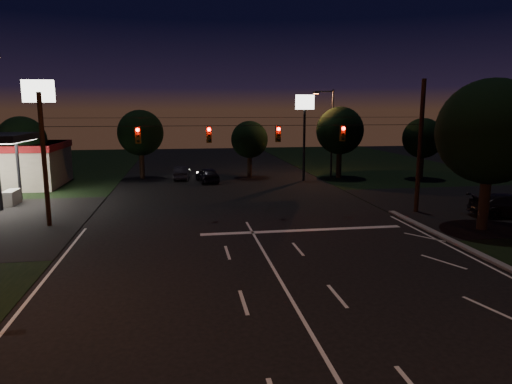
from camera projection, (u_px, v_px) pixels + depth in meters
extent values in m
plane|color=black|center=(305.00, 323.00, 15.12)|extent=(140.00, 140.00, 0.00)
cube|color=black|center=(509.00, 205.00, 33.81)|extent=(20.00, 16.00, 0.02)
cube|color=silver|center=(303.00, 230.00, 26.76)|extent=(12.00, 0.50, 0.01)
cylinder|color=black|center=(416.00, 212.00, 31.58)|extent=(0.30, 0.30, 9.00)
cylinder|color=black|center=(50.00, 226.00, 27.81)|extent=(0.28, 0.28, 8.00)
cylinder|color=black|center=(244.00, 126.00, 28.62)|extent=(24.00, 0.03, 0.03)
cylinder|color=black|center=(244.00, 118.00, 28.53)|extent=(24.00, 0.02, 0.02)
cube|color=#3F3307|center=(138.00, 135.00, 27.70)|extent=(0.32, 0.26, 1.00)
sphere|color=#FF0705|center=(138.00, 130.00, 27.49)|extent=(0.22, 0.22, 0.22)
sphere|color=black|center=(138.00, 135.00, 27.54)|extent=(0.20, 0.20, 0.20)
sphere|color=black|center=(138.00, 141.00, 27.60)|extent=(0.20, 0.20, 0.20)
cube|color=#3F3307|center=(209.00, 135.00, 28.38)|extent=(0.32, 0.26, 1.00)
sphere|color=#FF0705|center=(209.00, 129.00, 28.16)|extent=(0.22, 0.22, 0.22)
sphere|color=black|center=(209.00, 135.00, 28.22)|extent=(0.20, 0.20, 0.20)
sphere|color=black|center=(209.00, 140.00, 28.28)|extent=(0.20, 0.20, 0.20)
cube|color=#3F3307|center=(278.00, 134.00, 29.07)|extent=(0.32, 0.26, 1.00)
sphere|color=#FF0705|center=(279.00, 129.00, 28.85)|extent=(0.22, 0.22, 0.22)
sphere|color=black|center=(279.00, 134.00, 28.91)|extent=(0.20, 0.20, 0.20)
sphere|color=black|center=(279.00, 139.00, 28.97)|extent=(0.20, 0.20, 0.20)
cube|color=#3F3307|center=(343.00, 134.00, 29.74)|extent=(0.32, 0.26, 1.00)
sphere|color=#FF0705|center=(344.00, 129.00, 29.53)|extent=(0.22, 0.22, 0.22)
sphere|color=black|center=(343.00, 134.00, 29.59)|extent=(0.20, 0.20, 0.20)
sphere|color=black|center=(343.00, 139.00, 29.65)|extent=(0.20, 0.20, 0.20)
cube|color=gray|center=(11.00, 198.00, 33.80)|extent=(0.80, 2.00, 1.10)
cylinder|color=black|center=(18.00, 170.00, 35.41)|extent=(0.24, 0.24, 4.80)
cylinder|color=black|center=(44.00, 154.00, 33.62)|extent=(0.24, 0.24, 7.50)
cube|color=white|center=(38.00, 91.00, 32.81)|extent=(2.20, 0.30, 1.60)
cylinder|color=black|center=(304.00, 146.00, 44.90)|extent=(0.24, 0.24, 7.00)
cube|color=white|center=(305.00, 102.00, 44.15)|extent=(1.80, 0.30, 1.40)
cylinder|color=black|center=(332.00, 134.00, 47.21)|extent=(0.20, 0.20, 9.00)
cylinder|color=black|center=(325.00, 92.00, 46.30)|extent=(1.80, 0.12, 0.12)
cube|color=black|center=(316.00, 92.00, 46.18)|extent=(0.60, 0.35, 0.22)
cube|color=#EC581C|center=(316.00, 94.00, 46.20)|extent=(0.45, 0.25, 0.04)
cylinder|color=black|center=(485.00, 196.00, 26.60)|extent=(0.60, 0.60, 4.00)
sphere|color=black|center=(491.00, 132.00, 25.93)|extent=(6.00, 6.00, 6.00)
sphere|color=black|center=(495.00, 134.00, 26.49)|extent=(4.50, 4.50, 4.50)
sphere|color=black|center=(477.00, 134.00, 26.15)|extent=(4.20, 4.20, 4.20)
cylinder|color=black|center=(25.00, 171.00, 41.17)|extent=(0.49, 0.49, 3.00)
sphere|color=black|center=(22.00, 140.00, 40.66)|extent=(4.20, 4.20, 4.20)
sphere|color=black|center=(28.00, 141.00, 41.06)|extent=(3.15, 3.15, 3.15)
sphere|color=black|center=(18.00, 141.00, 40.82)|extent=(2.94, 2.94, 2.94)
cylinder|color=black|center=(142.00, 163.00, 46.60)|extent=(0.52, 0.52, 3.25)
sphere|color=black|center=(140.00, 133.00, 46.06)|extent=(4.60, 4.60, 4.60)
sphere|color=black|center=(145.00, 134.00, 46.49)|extent=(3.45, 3.45, 3.45)
sphere|color=black|center=(136.00, 134.00, 46.23)|extent=(3.22, 3.22, 3.22)
cylinder|color=black|center=(250.00, 164.00, 47.40)|extent=(0.47, 0.47, 2.75)
sphere|color=black|center=(249.00, 139.00, 46.94)|extent=(3.80, 3.80, 3.80)
sphere|color=black|center=(253.00, 140.00, 47.30)|extent=(2.85, 2.85, 2.85)
sphere|color=black|center=(246.00, 140.00, 47.08)|extent=(2.66, 2.66, 2.66)
cylinder|color=black|center=(339.00, 162.00, 46.82)|extent=(0.53, 0.53, 3.40)
sphere|color=black|center=(340.00, 131.00, 46.25)|extent=(4.80, 4.80, 4.80)
sphere|color=black|center=(343.00, 132.00, 46.70)|extent=(3.60, 3.60, 3.60)
sphere|color=black|center=(335.00, 132.00, 46.42)|extent=(3.36, 3.36, 3.36)
cylinder|color=black|center=(421.00, 165.00, 46.18)|extent=(0.48, 0.48, 2.90)
sphere|color=black|center=(423.00, 138.00, 45.69)|extent=(4.00, 4.00, 4.00)
sphere|color=black|center=(425.00, 139.00, 46.07)|extent=(3.00, 3.00, 3.00)
sphere|color=black|center=(418.00, 139.00, 45.84)|extent=(2.80, 2.80, 2.80)
imported|color=black|center=(208.00, 175.00, 44.44)|extent=(2.33, 4.45, 1.44)
imported|color=black|center=(182.00, 173.00, 46.31)|extent=(1.68, 4.07, 1.31)
imported|color=black|center=(512.00, 206.00, 29.91)|extent=(5.63, 3.18, 1.54)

